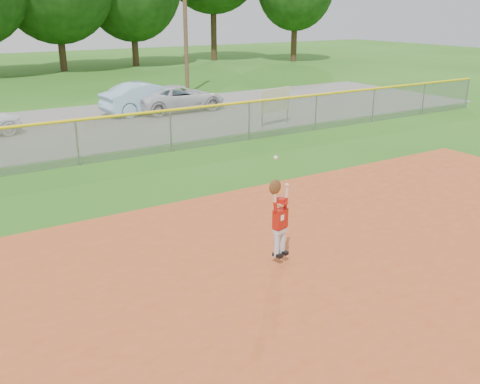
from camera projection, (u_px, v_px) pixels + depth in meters
name	position (u px, v px, depth m)	size (l,w,h in m)	color
ground	(240.00, 297.00, 9.60)	(120.00, 120.00, 0.00)	#285F15
parking_strip	(38.00, 131.00, 22.43)	(44.00, 10.00, 0.03)	slate
car_blue	(148.00, 98.00, 25.95)	(1.57, 4.51, 1.48)	#8EBBD4
car_white_b	(179.00, 98.00, 26.49)	(2.12, 4.60, 1.28)	silver
sponsor_sign	(275.00, 101.00, 23.15)	(1.81, 0.43, 1.64)	gray
outfield_fence	(77.00, 139.00, 17.33)	(40.06, 0.10, 1.55)	gray
power_lines	(20.00, 13.00, 26.21)	(19.40, 0.24, 9.00)	#4C3823
ballplayer	(279.00, 218.00, 10.49)	(0.55, 0.28, 2.11)	silver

